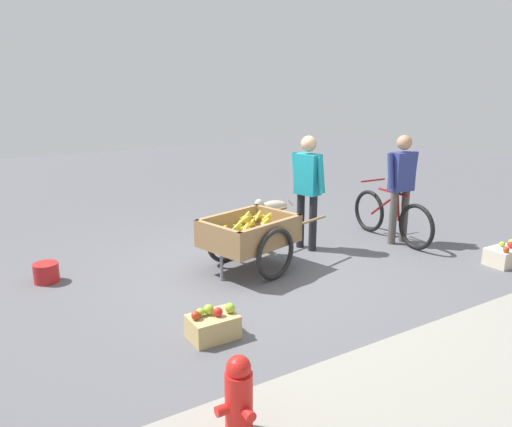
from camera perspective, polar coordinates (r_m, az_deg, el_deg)
The scene contains 10 objects.
ground_plane at distance 6.26m, azimuth 0.52°, elevation -6.72°, with size 24.00×24.00×0.00m, color #56565B.
fruit_cart at distance 6.19m, azimuth -0.77°, elevation -2.67°, with size 1.79×1.16×0.73m.
vendor_person at distance 6.89m, azimuth 5.94°, elevation 3.54°, with size 0.28×0.58×1.60m.
bicycle at distance 7.67m, azimuth 15.24°, elevation -0.39°, with size 0.46×1.66×0.85m.
cyclist_person at distance 7.43m, azimuth 16.34°, elevation 3.74°, with size 0.52×0.22×1.58m.
dog at distance 8.40m, azimuth 1.87°, elevation 0.88°, with size 0.65×0.30×0.40m.
fire_hydrant at distance 3.37m, azimuth -1.99°, elevation -20.95°, with size 0.25×0.25×0.67m.
plastic_bucket at distance 6.43m, azimuth -22.91°, elevation -6.26°, with size 0.29×0.29×0.23m, color #B21E1E.
apple_crate at distance 7.22m, azimuth 26.54°, elevation -4.34°, with size 0.44×0.32×0.32m.
mixed_fruit_crate at distance 4.73m, azimuth -4.97°, elevation -12.61°, with size 0.44×0.32×0.32m.
Camera 1 is at (3.07, 4.94, 2.31)m, focal length 34.91 mm.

